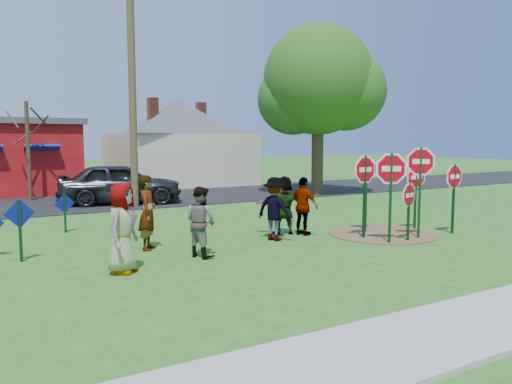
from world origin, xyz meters
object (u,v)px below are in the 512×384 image
at_px(suv, 121,183).
at_px(leafy_tree, 321,86).
at_px(stop_sign_c, 420,171).
at_px(stop_sign_d, 416,182).
at_px(utility_pole, 132,81).
at_px(person_b, 148,213).
at_px(stop_sign_a, 391,177).
at_px(person_a, 122,228).
at_px(stop_sign_b, 366,175).

xyz_separation_m(suv, leafy_tree, (9.77, -1.48, 4.58)).
xyz_separation_m(stop_sign_c, suv, (-5.32, 11.96, -1.00)).
relative_size(stop_sign_d, utility_pole, 0.21).
distance_m(stop_sign_d, person_b, 8.36).
bearing_deg(leafy_tree, stop_sign_a, -118.22).
height_order(stop_sign_a, stop_sign_d, stop_sign_a).
distance_m(stop_sign_c, utility_pole, 12.32).
height_order(stop_sign_c, person_a, stop_sign_c).
xyz_separation_m(stop_sign_b, person_b, (-6.54, 0.96, -0.79)).
bearing_deg(person_a, utility_pole, 22.63).
relative_size(stop_sign_b, person_b, 1.26).
distance_m(person_b, utility_pole, 9.52).
bearing_deg(person_a, stop_sign_a, -54.81).
distance_m(stop_sign_c, person_b, 7.65).
xyz_separation_m(stop_sign_b, stop_sign_d, (1.68, -0.42, -0.25)).
xyz_separation_m(stop_sign_c, person_b, (-7.16, 2.49, -0.97)).
xyz_separation_m(person_a, utility_pole, (3.28, 10.13, 4.28)).
bearing_deg(person_a, person_b, 8.84).
height_order(stop_sign_d, leafy_tree, leafy_tree).
bearing_deg(suv, stop_sign_a, -146.80).
distance_m(stop_sign_c, leafy_tree, 11.94).
xyz_separation_m(stop_sign_b, utility_pole, (-4.43, 9.20, 3.49)).
bearing_deg(stop_sign_b, person_b, -167.62).
bearing_deg(suv, leafy_tree, -84.20).
height_order(stop_sign_a, utility_pole, utility_pole).
bearing_deg(stop_sign_d, stop_sign_b, 173.96).
xyz_separation_m(stop_sign_d, suv, (-6.38, 10.85, -0.58)).
height_order(person_a, person_b, person_b).
bearing_deg(person_b, stop_sign_b, -68.43).
bearing_deg(stop_sign_c, stop_sign_b, 146.83).
bearing_deg(person_a, leafy_tree, -11.70).
xyz_separation_m(stop_sign_d, utility_pole, (-6.12, 9.62, 3.74)).
xyz_separation_m(stop_sign_c, utility_pole, (-5.05, 10.73, 3.31)).
xyz_separation_m(stop_sign_b, stop_sign_c, (0.62, -1.53, 0.18)).
bearing_deg(stop_sign_b, stop_sign_d, 6.78).
bearing_deg(stop_sign_b, suv, 135.00).
xyz_separation_m(person_b, suv, (1.85, 9.47, -0.03)).
height_order(stop_sign_d, person_b, stop_sign_d).
distance_m(stop_sign_c, stop_sign_d, 1.59).
xyz_separation_m(stop_sign_c, person_a, (-8.34, 0.60, -0.97)).
distance_m(stop_sign_c, person_a, 8.41).
bearing_deg(suv, utility_pole, -153.50).
xyz_separation_m(stop_sign_a, person_b, (-5.95, 2.57, -0.85)).
xyz_separation_m(stop_sign_a, stop_sign_d, (2.28, 1.18, -0.31)).
distance_m(stop_sign_b, utility_pole, 10.80).
relative_size(person_a, suv, 0.37).
bearing_deg(leafy_tree, suv, 171.41).
relative_size(stop_sign_b, stop_sign_c, 0.88).
distance_m(stop_sign_a, person_a, 7.20).
bearing_deg(stop_sign_b, stop_sign_a, -89.64).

